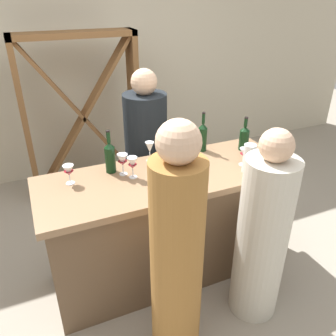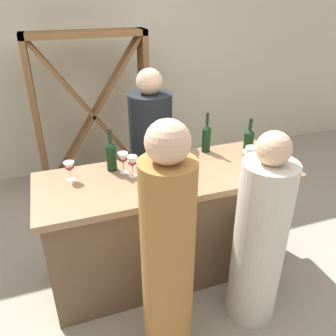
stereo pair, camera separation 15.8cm
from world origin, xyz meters
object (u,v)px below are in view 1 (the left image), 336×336
Objects in this scene: water_pitcher at (249,158)px; person_center_guest at (262,236)px; wine_bottle_second_left_dark_green at (203,136)px; wine_bottle_center_dark_green at (244,137)px; wine_glass_near_center at (133,164)px; wine_rack at (83,117)px; wine_glass_near_left at (244,154)px; wine_glass_far_center at (150,148)px; wine_glass_near_right at (123,161)px; person_right_guest at (147,162)px; wine_glass_far_left at (69,171)px; person_left_guest at (177,260)px; wine_bottle_leftmost_dark_green at (110,156)px.

water_pitcher is 0.15× the size of person_center_guest.
wine_bottle_second_left_dark_green is 0.96m from person_center_guest.
wine_bottle_center_dark_green is 1.02m from wine_glass_near_center.
wine_rack reaches higher than wine_glass_near_left.
wine_glass_far_center is (-0.80, 0.11, 0.00)m from wine_bottle_center_dark_green.
wine_glass_near_right is (-0.90, 0.22, 0.02)m from wine_glass_near_left.
wine_rack is 1.23× the size of person_center_guest.
wine_glass_far_left is at bearing -40.03° from person_right_guest.
wine_bottle_center_dark_green is at bearing -20.47° from person_center_guest.
person_right_guest is at bearing 8.76° from person_left_guest.
person_right_guest is at bearing 33.38° from wine_glass_far_left.
person_right_guest reaches higher than wine_glass_far_center.
person_left_guest reaches higher than wine_glass_far_left.
wine_rack is at bearing 92.08° from wine_glass_near_center.
wine_glass_far_center is (-0.47, -0.01, -0.02)m from wine_bottle_second_left_dark_green.
wine_bottle_center_dark_green reaches higher than wine_glass_far_left.
wine_glass_near_center is 0.29m from wine_glass_far_center.
person_left_guest is (-0.84, -0.59, -0.26)m from wine_glass_near_left.
wine_bottle_leftmost_dark_green is 0.94m from person_left_guest.
person_center_guest reaches higher than wine_bottle_leftmost_dark_green.
wine_glass_near_left is at bearing 52.74° from person_right_guest.
wine_bottle_leftmost_dark_green reaches higher than wine_glass_far_center.
wine_bottle_leftmost_dark_green reaches higher than water_pitcher.
wine_glass_near_center is 1.01× the size of wine_glass_far_center.
wine_bottle_leftmost_dark_green reaches higher than wine_bottle_center_dark_green.
person_left_guest is at bearing -89.15° from wine_glass_near_center.
wine_glass_far_center is (0.26, 0.13, 0.00)m from wine_glass_near_right.
person_center_guest is at bearing -45.00° from wine_bottle_leftmost_dark_green.
water_pitcher is 1.03m from person_right_guest.
wine_glass_near_left is 0.65m from person_center_guest.
water_pitcher is 0.57m from person_center_guest.
wine_glass_near_left is 0.96m from person_right_guest.
wine_glass_far_left is at bearing -170.09° from wine_glass_far_center.
person_right_guest is (0.37, -1.01, -0.16)m from wine_rack.
wine_glass_near_center reaches higher than wine_glass_near_left.
person_left_guest is at bearing -140.26° from wine_bottle_center_dark_green.
wine_bottle_leftmost_dark_green is 0.19m from wine_glass_near_center.
person_right_guest is (-0.70, 0.49, -0.32)m from wine_bottle_center_dark_green.
person_center_guest is at bearing -61.06° from wine_glass_far_center.
wine_bottle_second_left_dark_green is at bearing -13.52° from person_left_guest.
wine_glass_near_left is (0.91, -1.74, 0.14)m from wine_rack.
wine_glass_near_right is (0.07, -0.08, -0.01)m from wine_bottle_leftmost_dark_green.
wine_glass_near_right is (-1.06, -0.02, 0.00)m from wine_bottle_center_dark_green.
person_center_guest reaches higher than wine_glass_far_center.
wine_rack is 5.38× the size of wine_bottle_leftmost_dark_green.
wine_glass_near_left is at bearing -124.29° from wine_bottle_center_dark_green.
wine_bottle_center_dark_green is 2.03× the size of wine_glass_far_left.
wine_glass_near_center is 0.10× the size of person_left_guest.
wine_rack reaches higher than wine_glass_far_left.
wine_glass_far_center is 1.06m from person_center_guest.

